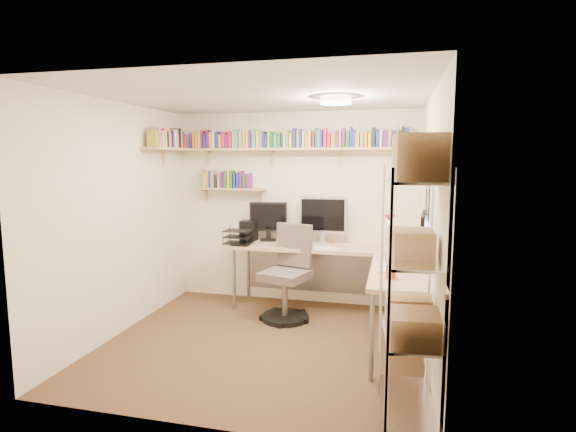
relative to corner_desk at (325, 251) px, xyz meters
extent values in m
plane|color=#4E3621|center=(-0.50, -0.94, -0.81)|extent=(3.20, 3.20, 0.00)
cube|color=#F2DDC5|center=(-0.50, 0.56, 0.44)|extent=(3.20, 0.04, 2.50)
cube|color=#F2DDC5|center=(-2.10, -0.94, 0.44)|extent=(0.04, 3.00, 2.50)
cube|color=#F2DDC5|center=(1.10, -0.94, 0.44)|extent=(0.04, 3.00, 2.50)
cube|color=#F2DDC5|center=(-0.50, -2.44, 0.44)|extent=(3.20, 0.04, 2.50)
cube|color=silver|center=(-0.50, -0.94, 1.69)|extent=(3.20, 3.00, 0.04)
cube|color=white|center=(1.09, -0.39, 0.74)|extent=(0.01, 0.30, 0.42)
cube|color=silver|center=(1.09, -0.79, 0.69)|extent=(0.01, 0.28, 0.38)
cylinder|color=#FFEAC6|center=(0.20, -0.74, 1.65)|extent=(0.30, 0.30, 0.06)
cube|color=tan|center=(-0.50, 0.44, 1.21)|extent=(3.05, 0.25, 0.03)
cube|color=tan|center=(-1.98, 0.01, 1.21)|extent=(0.25, 1.00, 0.03)
cube|color=tan|center=(-1.35, 0.46, 0.69)|extent=(0.95, 0.20, 0.02)
cube|color=tan|center=(-1.70, 0.50, 1.14)|extent=(0.03, 0.20, 0.20)
cube|color=tan|center=(-0.80, 0.50, 1.14)|extent=(0.03, 0.20, 0.20)
cube|color=tan|center=(0.10, 0.50, 1.14)|extent=(0.03, 0.20, 0.20)
cube|color=tan|center=(0.80, 0.50, 1.14)|extent=(0.03, 0.20, 0.20)
cube|color=silver|center=(-1.97, 0.44, 1.33)|extent=(0.03, 0.12, 0.22)
cube|color=teal|center=(-1.92, 0.44, 1.32)|extent=(0.03, 0.14, 0.19)
cube|color=#641C69|center=(-1.88, 0.44, 1.31)|extent=(0.04, 0.14, 0.18)
cube|color=yellow|center=(-1.84, 0.44, 1.33)|extent=(0.03, 0.13, 0.22)
cube|color=yellow|center=(-1.80, 0.44, 1.32)|extent=(0.03, 0.14, 0.20)
cube|color=silver|center=(-1.76, 0.44, 1.33)|extent=(0.02, 0.13, 0.21)
cube|color=red|center=(-1.72, 0.44, 1.34)|extent=(0.02, 0.13, 0.24)
cube|color=navy|center=(-1.68, 0.44, 1.32)|extent=(0.04, 0.14, 0.19)
cube|color=#641C69|center=(-1.64, 0.44, 1.34)|extent=(0.03, 0.11, 0.24)
cube|color=yellow|center=(-1.60, 0.44, 1.33)|extent=(0.03, 0.12, 0.21)
cube|color=silver|center=(-1.56, 0.44, 1.34)|extent=(0.03, 0.14, 0.24)
cube|color=navy|center=(-1.51, 0.44, 1.33)|extent=(0.03, 0.14, 0.22)
cube|color=#AFA420|center=(-1.47, 0.44, 1.31)|extent=(0.04, 0.13, 0.18)
cube|color=red|center=(-1.42, 0.44, 1.33)|extent=(0.04, 0.13, 0.21)
cube|color=#641C69|center=(-1.37, 0.44, 1.31)|extent=(0.04, 0.11, 0.18)
cube|color=red|center=(-1.33, 0.44, 1.33)|extent=(0.03, 0.13, 0.22)
cube|color=gray|center=(-1.28, 0.44, 1.34)|extent=(0.03, 0.11, 0.23)
cube|color=teal|center=(-1.24, 0.44, 1.34)|extent=(0.04, 0.11, 0.24)
cube|color=gray|center=(-1.18, 0.44, 1.33)|extent=(0.04, 0.13, 0.22)
cube|color=#AFA420|center=(-1.13, 0.44, 1.33)|extent=(0.04, 0.14, 0.22)
cube|color=silver|center=(-1.09, 0.44, 1.34)|extent=(0.02, 0.12, 0.23)
cube|color=#641C69|center=(-1.06, 0.44, 1.33)|extent=(0.04, 0.14, 0.22)
cube|color=teal|center=(-1.01, 0.44, 1.34)|extent=(0.04, 0.14, 0.24)
cube|color=yellow|center=(-0.95, 0.44, 1.34)|extent=(0.04, 0.11, 0.23)
cube|color=gray|center=(-0.91, 0.44, 1.32)|extent=(0.03, 0.12, 0.20)
cube|color=navy|center=(-0.87, 0.44, 1.33)|extent=(0.03, 0.15, 0.21)
cube|color=navy|center=(-0.84, 0.44, 1.31)|extent=(0.03, 0.13, 0.17)
cube|color=yellow|center=(-0.80, 0.44, 1.33)|extent=(0.02, 0.14, 0.22)
cube|color=#226521|center=(-0.76, 0.44, 1.33)|extent=(0.03, 0.12, 0.21)
cube|color=teal|center=(-0.72, 0.44, 1.31)|extent=(0.04, 0.13, 0.17)
cube|color=#226521|center=(-0.67, 0.44, 1.32)|extent=(0.04, 0.14, 0.19)
cube|color=navy|center=(-0.63, 0.44, 1.31)|extent=(0.02, 0.12, 0.18)
cube|color=yellow|center=(-0.60, 0.44, 1.33)|extent=(0.03, 0.13, 0.22)
cube|color=teal|center=(-0.56, 0.44, 1.33)|extent=(0.03, 0.12, 0.22)
cube|color=yellow|center=(-0.52, 0.44, 1.31)|extent=(0.03, 0.13, 0.18)
cube|color=navy|center=(-0.47, 0.44, 1.35)|extent=(0.04, 0.12, 0.25)
cube|color=#AFA420|center=(-0.42, 0.44, 1.33)|extent=(0.03, 0.12, 0.22)
cube|color=navy|center=(-0.39, 0.44, 1.34)|extent=(0.03, 0.12, 0.23)
cube|color=silver|center=(-0.35, 0.44, 1.33)|extent=(0.02, 0.11, 0.21)
cube|color=#AFA420|center=(-0.32, 0.44, 1.31)|extent=(0.03, 0.13, 0.18)
cube|color=yellow|center=(-0.28, 0.44, 1.33)|extent=(0.04, 0.14, 0.21)
cube|color=#641C69|center=(-0.23, 0.44, 1.31)|extent=(0.03, 0.13, 0.17)
cube|color=#226521|center=(-0.19, 0.44, 1.34)|extent=(0.03, 0.12, 0.24)
cube|color=teal|center=(-0.16, 0.44, 1.34)|extent=(0.03, 0.14, 0.23)
cube|color=navy|center=(-0.12, 0.44, 1.33)|extent=(0.03, 0.15, 0.22)
cube|color=red|center=(-0.08, 0.44, 1.35)|extent=(0.03, 0.13, 0.25)
cube|color=red|center=(-0.03, 0.44, 1.32)|extent=(0.04, 0.11, 0.19)
cube|color=#AFA420|center=(0.02, 0.44, 1.31)|extent=(0.04, 0.13, 0.18)
cube|color=#641C69|center=(0.07, 0.44, 1.33)|extent=(0.03, 0.13, 0.21)
cube|color=gray|center=(0.11, 0.44, 1.33)|extent=(0.03, 0.15, 0.22)
cube|color=#641C69|center=(0.15, 0.44, 1.34)|extent=(0.03, 0.11, 0.24)
cube|color=#226521|center=(0.20, 0.44, 1.32)|extent=(0.04, 0.12, 0.20)
cube|color=navy|center=(0.24, 0.44, 1.35)|extent=(0.02, 0.13, 0.25)
cube|color=navy|center=(0.27, 0.44, 1.33)|extent=(0.04, 0.12, 0.22)
cube|color=#AFA420|center=(0.32, 0.44, 1.32)|extent=(0.04, 0.12, 0.20)
cube|color=gray|center=(0.37, 0.44, 1.32)|extent=(0.04, 0.14, 0.19)
cube|color=yellow|center=(0.42, 0.44, 1.33)|extent=(0.03, 0.14, 0.21)
cube|color=yellow|center=(0.47, 0.44, 1.31)|extent=(0.04, 0.13, 0.17)
cube|color=black|center=(0.51, 0.44, 1.34)|extent=(0.04, 0.14, 0.24)
cube|color=navy|center=(0.56, 0.44, 1.32)|extent=(0.04, 0.15, 0.19)
cube|color=silver|center=(0.60, 0.44, 1.33)|extent=(0.03, 0.15, 0.21)
cube|color=#641C69|center=(0.65, 0.44, 1.33)|extent=(0.04, 0.14, 0.21)
cube|color=gray|center=(0.70, 0.44, 1.33)|extent=(0.04, 0.11, 0.22)
cube|color=#641C69|center=(0.75, 0.44, 1.32)|extent=(0.03, 0.13, 0.20)
cube|color=#226521|center=(0.79, 0.44, 1.33)|extent=(0.03, 0.15, 0.22)
cube|color=black|center=(0.82, 0.44, 1.31)|extent=(0.03, 0.12, 0.18)
cube|color=black|center=(0.86, 0.44, 1.35)|extent=(0.03, 0.12, 0.25)
cube|color=navy|center=(0.90, 0.44, 1.34)|extent=(0.04, 0.13, 0.23)
cube|color=#AFA420|center=(0.95, 0.44, 1.32)|extent=(0.03, 0.15, 0.20)
cube|color=#AFA420|center=(-1.98, -0.42, 1.31)|extent=(0.13, 0.04, 0.18)
cube|color=gray|center=(-1.98, -0.37, 1.34)|extent=(0.14, 0.04, 0.24)
cube|color=red|center=(-1.98, -0.32, 1.32)|extent=(0.13, 0.03, 0.20)
cube|color=silver|center=(-1.98, -0.28, 1.32)|extent=(0.13, 0.04, 0.19)
cube|color=red|center=(-1.98, -0.24, 1.33)|extent=(0.12, 0.03, 0.22)
cube|color=silver|center=(-1.98, -0.20, 1.34)|extent=(0.12, 0.03, 0.23)
cube|color=black|center=(-1.98, -0.16, 1.32)|extent=(0.14, 0.03, 0.19)
cube|color=yellow|center=(-1.98, -0.12, 1.33)|extent=(0.13, 0.03, 0.22)
cube|color=red|center=(-1.98, -0.08, 1.31)|extent=(0.13, 0.03, 0.18)
cube|color=navy|center=(-1.98, -0.04, 1.33)|extent=(0.15, 0.03, 0.21)
cube|color=gray|center=(-1.98, -0.01, 1.33)|extent=(0.13, 0.03, 0.22)
cube|color=silver|center=(-1.98, 0.03, 1.33)|extent=(0.13, 0.04, 0.22)
cube|color=gray|center=(-1.98, 0.08, 1.34)|extent=(0.13, 0.04, 0.23)
cube|color=red|center=(-1.98, 0.12, 1.31)|extent=(0.11, 0.03, 0.18)
cube|color=black|center=(-1.98, 0.15, 1.35)|extent=(0.15, 0.02, 0.25)
cube|color=yellow|center=(-1.98, 0.20, 1.33)|extent=(0.12, 0.04, 0.21)
cube|color=#641C69|center=(-1.98, 0.24, 1.33)|extent=(0.14, 0.02, 0.21)
cube|color=red|center=(-1.98, 0.28, 1.31)|extent=(0.15, 0.04, 0.17)
cube|color=#641C69|center=(-1.98, 0.32, 1.32)|extent=(0.13, 0.03, 0.19)
cube|color=#226521|center=(-1.98, 0.36, 1.31)|extent=(0.12, 0.03, 0.18)
cube|color=gray|center=(-1.98, 0.40, 1.31)|extent=(0.11, 0.04, 0.18)
cube|color=teal|center=(-1.77, 0.46, 0.79)|extent=(0.02, 0.12, 0.17)
cube|color=gray|center=(-1.74, 0.46, 0.82)|extent=(0.02, 0.13, 0.25)
cube|color=yellow|center=(-1.70, 0.46, 0.80)|extent=(0.04, 0.14, 0.20)
cube|color=gray|center=(-1.66, 0.46, 0.81)|extent=(0.02, 0.14, 0.23)
cube|color=navy|center=(-1.63, 0.46, 0.82)|extent=(0.03, 0.12, 0.23)
cube|color=gray|center=(-1.59, 0.46, 0.82)|extent=(0.04, 0.15, 0.24)
cube|color=black|center=(-1.55, 0.46, 0.79)|extent=(0.03, 0.11, 0.17)
cube|color=gray|center=(-1.50, 0.46, 0.79)|extent=(0.04, 0.14, 0.18)
cube|color=#641C69|center=(-1.46, 0.46, 0.81)|extent=(0.04, 0.15, 0.22)
cube|color=#226521|center=(-1.42, 0.46, 0.82)|extent=(0.04, 0.13, 0.23)
cube|color=yellow|center=(-1.37, 0.46, 0.82)|extent=(0.03, 0.12, 0.24)
cube|color=#226521|center=(-1.33, 0.46, 0.82)|extent=(0.03, 0.14, 0.23)
cube|color=navy|center=(-1.29, 0.46, 0.79)|extent=(0.02, 0.13, 0.19)
cube|color=navy|center=(-1.24, 0.46, 0.80)|extent=(0.04, 0.11, 0.21)
cube|color=#641C69|center=(-1.20, 0.46, 0.81)|extent=(0.03, 0.13, 0.23)
cube|color=#226521|center=(-1.15, 0.46, 0.79)|extent=(0.04, 0.12, 0.18)
cube|color=#641C69|center=(-1.10, 0.46, 0.80)|extent=(0.04, 0.15, 0.19)
cube|color=tan|center=(-0.15, 0.28, -0.01)|extent=(2.11, 0.67, 0.04)
cube|color=tan|center=(0.90, -0.80, -0.01)|extent=(0.67, 1.45, 0.04)
cylinder|color=gray|center=(-1.16, 0.00, -0.42)|extent=(0.04, 0.04, 0.78)
cylinder|color=gray|center=(-1.16, 0.56, -0.42)|extent=(0.04, 0.04, 0.78)
cylinder|color=gray|center=(1.18, 0.56, -0.42)|extent=(0.04, 0.04, 0.78)
cylinder|color=gray|center=(0.63, -1.46, -0.42)|extent=(0.04, 0.04, 0.78)
cylinder|color=gray|center=(1.18, -1.46, -0.42)|extent=(0.04, 0.04, 0.78)
cube|color=gray|center=(-0.15, 0.57, -0.37)|extent=(2.00, 0.02, 0.61)
cube|color=silver|center=(-0.10, 0.41, 0.38)|extent=(0.61, 0.03, 0.47)
cube|color=black|center=(-0.10, 0.39, 0.38)|extent=(0.55, 0.00, 0.40)
cube|color=black|center=(-0.82, 0.41, 0.33)|extent=(0.49, 0.03, 0.38)
cube|color=black|center=(1.06, -0.74, 0.36)|extent=(0.03, 0.65, 0.42)
cube|color=silver|center=(1.04, -0.74, 0.36)|extent=(0.00, 0.58, 0.36)
cube|color=white|center=(-0.10, 0.08, 0.02)|extent=(0.47, 0.14, 0.02)
cube|color=white|center=(0.74, -0.74, 0.02)|extent=(0.14, 0.45, 0.02)
cylinder|color=red|center=(0.74, 0.28, 0.02)|extent=(0.11, 0.11, 0.02)
cylinder|color=red|center=(0.74, 0.28, 0.19)|extent=(0.03, 0.03, 0.31)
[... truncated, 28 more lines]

